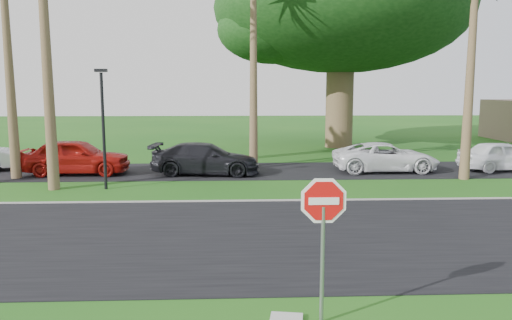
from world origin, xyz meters
The scene contains 12 objects.
ground centered at (0.00, 0.00, 0.00)m, with size 120.00×120.00×0.00m, color #164C13.
road centered at (0.00, 2.00, 0.01)m, with size 120.00×8.00×0.02m, color black.
parking_strip centered at (0.00, 12.50, 0.01)m, with size 120.00×5.00×0.02m, color black.
curb centered at (0.00, 6.05, 0.03)m, with size 120.00×0.12×0.06m, color gray.
stop_sign_near centered at (0.50, -3.00, 1.77)m, with size 1.05×0.07×2.62m.
canopy_tree centered at (6.00, 22.00, 8.95)m, with size 16.50×16.50×13.12m.
streetlight_right centered at (-6.00, 8.50, 2.65)m, with size 0.45×0.25×4.64m.
car_red centered at (-8.16, 11.85, 0.81)m, with size 1.92×4.77×1.63m, color #9B120C.
car_dark centered at (-2.28, 11.61, 0.71)m, with size 2.00×4.92×1.43m, color black.
car_minivan centered at (6.15, 12.04, 0.68)m, with size 2.25×4.87×1.35m, color white.
car_pickup centered at (11.80, 11.99, 0.70)m, with size 1.66×4.13×1.41m, color white.
utility_slab centered at (-0.08, -2.90, 0.03)m, with size 0.55×0.35×0.06m, color #A4A59D.
Camera 1 is at (-0.95, -10.90, 3.93)m, focal length 35.00 mm.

